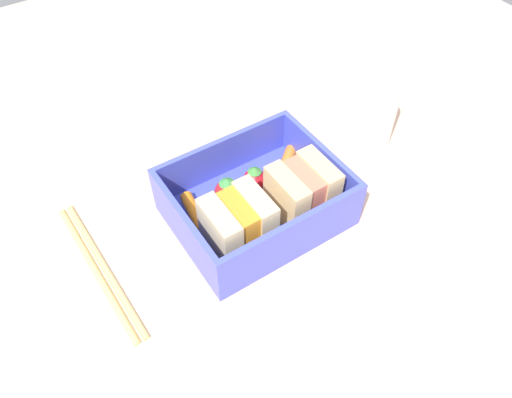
% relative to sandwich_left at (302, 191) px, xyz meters
% --- Properties ---
extents(ground_plane, '(1.20, 1.20, 0.02)m').
position_rel_sandwich_left_xyz_m(ground_plane, '(0.04, -0.03, -0.05)').
color(ground_plane, beige).
extents(bento_tray, '(0.17, 0.14, 0.01)m').
position_rel_sandwich_left_xyz_m(bento_tray, '(0.04, -0.03, -0.03)').
color(bento_tray, '#4552CD').
rests_on(bento_tray, ground_plane).
extents(bento_rim, '(0.17, 0.14, 0.05)m').
position_rel_sandwich_left_xyz_m(bento_rim, '(0.04, -0.03, -0.00)').
color(bento_rim, '#4552CD').
rests_on(bento_rim, bento_tray).
extents(sandwich_left, '(0.06, 0.05, 0.06)m').
position_rel_sandwich_left_xyz_m(sandwich_left, '(0.00, 0.00, 0.00)').
color(sandwich_left, '#DEBA82').
rests_on(sandwich_left, bento_tray).
extents(sandwich_center_left, '(0.06, 0.05, 0.06)m').
position_rel_sandwich_left_xyz_m(sandwich_center_left, '(0.08, 0.00, 0.00)').
color(sandwich_center_left, '#D1BA8C').
rests_on(sandwich_center_left, bento_tray).
extents(carrot_stick_far_left, '(0.05, 0.04, 0.01)m').
position_rel_sandwich_left_xyz_m(carrot_stick_far_left, '(-0.02, -0.06, -0.02)').
color(carrot_stick_far_left, orange).
rests_on(carrot_stick_far_left, bento_tray).
extents(strawberry_left, '(0.03, 0.03, 0.03)m').
position_rel_sandwich_left_xyz_m(strawberry_left, '(0.02, -0.05, -0.01)').
color(strawberry_left, red).
rests_on(strawberry_left, bento_tray).
extents(strawberry_far_left, '(0.03, 0.03, 0.03)m').
position_rel_sandwich_left_xyz_m(strawberry_far_left, '(0.06, -0.05, -0.01)').
color(strawberry_far_left, red).
rests_on(strawberry_far_left, bento_tray).
extents(carrot_stick_left, '(0.02, 0.05, 0.01)m').
position_rel_sandwich_left_xyz_m(carrot_stick_left, '(0.10, -0.05, -0.02)').
color(carrot_stick_left, orange).
rests_on(carrot_stick_left, bento_tray).
extents(chopstick_pair, '(0.02, 0.18, 0.01)m').
position_rel_sandwich_left_xyz_m(chopstick_pair, '(0.20, -0.05, -0.04)').
color(chopstick_pair, tan).
rests_on(chopstick_pair, ground_plane).
extents(drinking_glass, '(0.05, 0.05, 0.08)m').
position_rel_sandwich_left_xyz_m(drinking_glass, '(-0.14, -0.05, 0.00)').
color(drinking_glass, white).
rests_on(drinking_glass, ground_plane).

